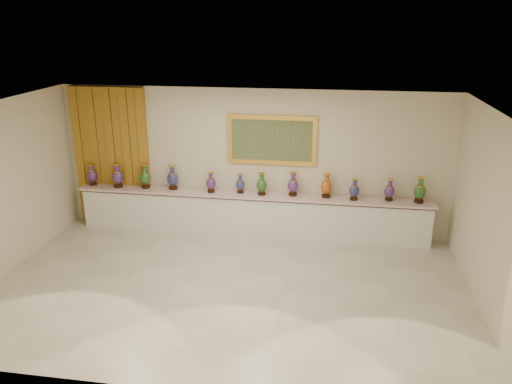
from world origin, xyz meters
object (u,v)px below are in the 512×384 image
vase_0 (92,176)px  vase_2 (145,177)px  counter (251,214)px  vase_1 (118,177)px

vase_0 → vase_2: (1.19, -0.01, 0.02)m
counter → vase_2: (-2.26, 0.01, 0.69)m
vase_1 → vase_2: size_ratio=1.00×
counter → vase_1: vase_1 is taller
counter → vase_0: vase_0 is taller
vase_0 → vase_1: vase_1 is taller
vase_1 → counter: bearing=0.9°
vase_1 → vase_2: bearing=4.8°
vase_0 → vase_1: 0.60m
vase_0 → vase_2: vase_2 is taller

